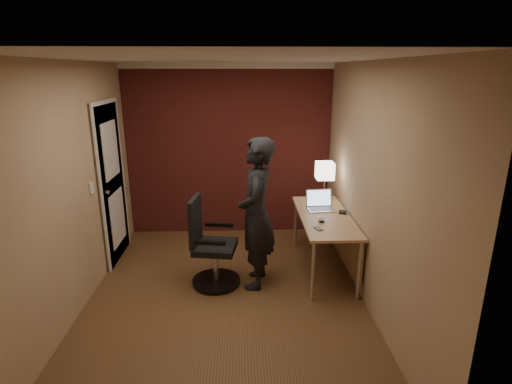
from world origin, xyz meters
TOP-DOWN VIEW (x-y plane):
  - room at (-0.27, 1.54)m, footprint 4.00×4.00m
  - desk at (1.25, 0.61)m, footprint 0.60×1.50m
  - desk_lamp at (1.27, 1.12)m, footprint 0.22×0.22m
  - laptop at (1.17, 0.85)m, footprint 0.35×0.28m
  - mouse at (1.10, 0.40)m, footprint 0.08×0.11m
  - phone at (1.02, 0.18)m, footprint 0.09×0.13m
  - wallet at (1.42, 0.68)m, footprint 0.12×0.13m
  - office_chair at (-0.19, 0.33)m, footprint 0.56×0.61m
  - person at (0.34, 0.32)m, footprint 0.50×0.68m

SIDE VIEW (x-z plane):
  - office_chair at x=-0.19m, z-range -0.06..0.97m
  - desk at x=1.25m, z-range 0.24..0.97m
  - phone at x=1.02m, z-range 0.73..0.74m
  - wallet at x=1.42m, z-range 0.73..0.75m
  - mouse at x=1.10m, z-range 0.73..0.76m
  - laptop at x=1.17m, z-range 0.68..0.91m
  - person at x=0.34m, z-range 0.00..1.73m
  - desk_lamp at x=1.27m, z-range 0.88..1.41m
  - room at x=-0.27m, z-range -0.63..3.37m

